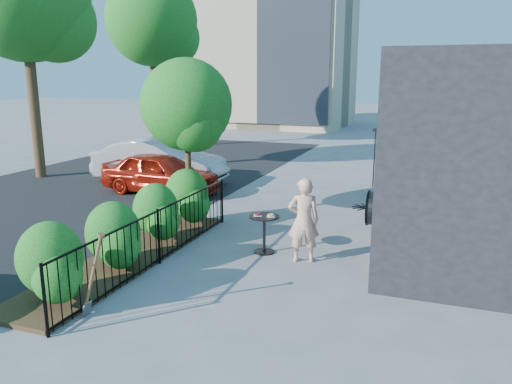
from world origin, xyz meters
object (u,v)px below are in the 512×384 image
at_px(woman, 304,220).
at_px(patio_tree, 188,110).
at_px(car_red, 160,173).
at_px(street_tree_far, 152,26).
at_px(shovel, 92,280).
at_px(cafe_table, 264,227).
at_px(car_silver, 159,162).
at_px(street_tree_near, 25,4).

bearing_deg(woman, patio_tree, -44.48).
bearing_deg(car_red, patio_tree, -133.81).
xyz_separation_m(street_tree_far, shovel, (8.68, -16.26, -5.30)).
distance_m(cafe_table, car_silver, 7.68).
height_order(cafe_table, car_red, car_red).
relative_size(woman, car_silver, 0.37).
bearing_deg(street_tree_far, cafe_table, -51.33).
height_order(street_tree_far, woman, street_tree_far).
xyz_separation_m(patio_tree, car_silver, (-3.15, 3.78, -2.02)).
bearing_deg(car_silver, street_tree_far, 30.79).
bearing_deg(cafe_table, street_tree_far, 128.67).
height_order(street_tree_near, woman, street_tree_near).
height_order(patio_tree, cafe_table, patio_tree).
bearing_deg(patio_tree, car_red, 133.35).
bearing_deg(street_tree_far, woman, -49.44).
xyz_separation_m(woman, car_silver, (-6.47, 5.45, -0.09)).
xyz_separation_m(street_tree_far, woman, (11.02, -12.87, -5.08)).
height_order(patio_tree, shovel, patio_tree).
xyz_separation_m(shovel, car_red, (-3.34, 7.56, 0.02)).
distance_m(patio_tree, shovel, 5.58).
relative_size(patio_tree, street_tree_near, 0.48).
distance_m(street_tree_far, cafe_table, 17.09).
height_order(street_tree_far, car_red, street_tree_far).
relative_size(street_tree_near, cafe_table, 9.87).
bearing_deg(car_silver, woman, -130.84).
distance_m(patio_tree, car_silver, 5.32).
height_order(street_tree_near, car_silver, street_tree_near).
bearing_deg(patio_tree, street_tree_far, 124.51).
bearing_deg(shovel, car_silver, 115.06).
relative_size(street_tree_near, car_red, 2.21).
bearing_deg(street_tree_near, street_tree_far, 90.00).
distance_m(street_tree_far, woman, 17.69).
height_order(patio_tree, woman, patio_tree).
xyz_separation_m(street_tree_far, cafe_table, (10.14, -12.67, -5.37)).
relative_size(street_tree_far, cafe_table, 9.87).
distance_m(shovel, car_silver, 9.76).
xyz_separation_m(patio_tree, street_tree_near, (-7.70, 3.20, 3.15)).
bearing_deg(shovel, patio_tree, 100.96).
xyz_separation_m(cafe_table, shovel, (-1.46, -3.59, 0.07)).
bearing_deg(shovel, street_tree_near, 136.42).
bearing_deg(shovel, cafe_table, 67.88).
xyz_separation_m(cafe_table, woman, (0.88, -0.20, 0.29)).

